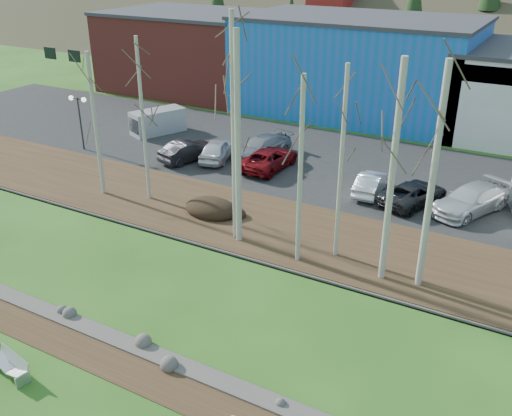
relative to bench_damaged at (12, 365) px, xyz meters
The scene contains 28 objects.
ground 4.21m from the bench_damaged, ahead, with size 200.00×200.00×0.00m, color #245015.
dirt_strip 4.78m from the bench_damaged, 28.55° to the left, with size 80.00×1.80×0.03m, color #382616.
near_bank_rocks 5.33m from the bench_damaged, 38.07° to the left, with size 80.00×0.80×0.50m, color #47423D, non-canonical shape.
river 8.49m from the bench_damaged, 60.44° to the left, with size 80.00×8.00×0.90m, color black, non-canonical shape.
far_bank_rocks 12.22m from the bench_damaged, 69.97° to the left, with size 80.00×0.80×0.46m, color #47423D, non-canonical shape.
far_bank 15.26m from the bench_damaged, 74.09° to the left, with size 80.00×7.00×0.15m, color #382616.
parking_lot 25.52m from the bench_damaged, 80.57° to the left, with size 80.00×14.00×0.14m, color black.
building_brick 44.04m from the bench_damaged, 116.83° to the left, with size 16.32×12.24×7.80m.
building_blue 39.40m from the bench_damaged, 92.66° to the left, with size 20.40×12.24×8.30m.
bench_damaged is the anchor object (origin of this frame).
dirt_mound 14.47m from the bench_damaged, 94.38° to the left, with size 3.17×2.24×0.62m, color black.
birch_0 16.47m from the bench_damaged, 121.67° to the left, with size 0.24×0.24×8.44m.
birch_1 16.02m from the bench_damaged, 110.87° to the left, with size 0.20×0.20×9.38m.
birch_2 13.81m from the bench_damaged, 82.89° to the left, with size 0.23×0.23×11.23m.
birch_3 13.59m from the bench_damaged, 81.39° to the left, with size 0.30×0.30×10.47m.
birch_4 15.69m from the bench_damaged, 63.19° to the left, with size 0.20×0.20×9.25m.
birch_5 13.92m from the bench_damaged, 66.06° to the left, with size 0.23×0.23×8.91m.
birch_6 16.38m from the bench_damaged, 53.14° to the left, with size 0.28×0.28×9.90m.
birch_7 17.55m from the bench_damaged, 49.26° to the left, with size 0.29×0.29×9.92m.
street_lamp 24.55m from the bench_damaged, 128.98° to the left, with size 1.51×0.42×3.95m.
car_0 22.63m from the bench_damaged, 104.13° to the left, with size 1.73×4.30×1.47m, color silver.
car_1 22.06m from the bench_damaged, 109.05° to the left, with size 1.52×4.37×1.44m, color black.
car_2 22.27m from the bench_damaged, 94.05° to the left, with size 2.32×5.04×1.40m, color maroon.
car_3 24.32m from the bench_damaged, 97.58° to the left, with size 2.01×4.93×1.43m, color gray.
car_4 22.28m from the bench_damaged, 74.96° to the left, with size 1.38×3.96×1.30m, color silver.
car_5 22.87m from the bench_damaged, 68.32° to the left, with size 2.16×4.69×1.30m, color #232425.
car_6 24.59m from the bench_damaged, 61.96° to the left, with size 2.12×5.23×1.52m, color silver.
van_grey 27.99m from the bench_damaged, 117.98° to the left, with size 3.28×4.60×1.86m.
Camera 1 is at (11.17, -9.80, 14.00)m, focal length 40.00 mm.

